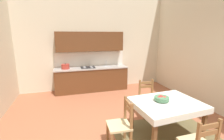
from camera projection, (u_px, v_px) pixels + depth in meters
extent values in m
cube|color=#A86042|center=(121.00, 133.00, 3.54)|extent=(6.14, 6.88, 0.10)
cube|color=beige|center=(94.00, 35.00, 6.07)|extent=(6.14, 0.12, 4.14)
cube|color=brown|center=(167.00, 137.00, 3.31)|extent=(2.10, 1.60, 0.01)
cube|color=brown|center=(92.00, 79.00, 6.03)|extent=(2.67, 0.60, 0.86)
cube|color=#ADA8A3|center=(92.00, 68.00, 5.92)|extent=(2.70, 0.63, 0.04)
cube|color=white|center=(90.00, 59.00, 6.14)|extent=(2.67, 0.01, 0.55)
cube|color=brown|center=(90.00, 41.00, 5.84)|extent=(2.45, 0.34, 0.70)
cube|color=black|center=(93.00, 91.00, 5.86)|extent=(2.63, 0.02, 0.09)
cylinder|color=silver|center=(107.00, 67.00, 6.09)|extent=(0.34, 0.34, 0.02)
cylinder|color=silver|center=(106.00, 63.00, 6.20)|extent=(0.02, 0.02, 0.22)
cube|color=black|center=(88.00, 67.00, 5.89)|extent=(0.52, 0.42, 0.01)
cylinder|color=silver|center=(85.00, 68.00, 5.76)|extent=(0.11, 0.11, 0.01)
cylinder|color=silver|center=(92.00, 67.00, 5.83)|extent=(0.11, 0.11, 0.01)
cylinder|color=silver|center=(84.00, 67.00, 5.94)|extent=(0.11, 0.11, 0.01)
cylinder|color=silver|center=(91.00, 66.00, 6.01)|extent=(0.11, 0.11, 0.01)
cylinder|color=#B2382D|center=(65.00, 67.00, 5.64)|extent=(0.28, 0.28, 0.15)
cylinder|color=#B2382D|center=(65.00, 65.00, 5.62)|extent=(0.29, 0.29, 0.02)
sphere|color=black|center=(65.00, 64.00, 5.61)|extent=(0.04, 0.04, 0.04)
cube|color=brown|center=(167.00, 102.00, 3.24)|extent=(1.33, 1.06, 0.02)
cube|color=brown|center=(154.00, 137.00, 2.74)|extent=(0.07, 0.07, 0.73)
cube|color=brown|center=(204.00, 125.00, 3.12)|extent=(0.07, 0.07, 0.73)
cube|color=brown|center=(132.00, 114.00, 3.53)|extent=(0.07, 0.07, 0.73)
cube|color=brown|center=(173.00, 106.00, 3.91)|extent=(0.07, 0.07, 0.73)
cube|color=silver|center=(167.00, 102.00, 3.24)|extent=(1.39, 1.13, 0.00)
cube|color=silver|center=(186.00, 117.00, 2.77)|extent=(1.33, 0.09, 0.12)
cube|color=silver|center=(152.00, 96.00, 3.73)|extent=(1.33, 0.09, 0.12)
cube|color=silver|center=(138.00, 110.00, 3.03)|extent=(0.07, 1.04, 0.12)
cube|color=silver|center=(192.00, 100.00, 3.47)|extent=(0.07, 1.04, 0.12)
cube|color=#D1BC89|center=(148.00, 100.00, 4.13)|extent=(0.45, 0.45, 0.04)
cube|color=olive|center=(157.00, 110.00, 4.05)|extent=(0.05, 0.05, 0.41)
cube|color=olive|center=(144.00, 112.00, 3.98)|extent=(0.05, 0.05, 0.41)
cube|color=olive|center=(152.00, 96.00, 4.33)|extent=(0.05, 0.05, 0.93)
cube|color=olive|center=(139.00, 97.00, 4.26)|extent=(0.05, 0.05, 0.93)
cube|color=olive|center=(146.00, 83.00, 4.22)|extent=(0.32, 0.05, 0.07)
cube|color=olive|center=(146.00, 87.00, 4.24)|extent=(0.32, 0.05, 0.07)
cube|color=olive|center=(210.00, 126.00, 2.21)|extent=(0.32, 0.03, 0.07)
cube|color=olive|center=(209.00, 133.00, 2.24)|extent=(0.32, 0.03, 0.07)
cube|color=#D1BC89|center=(119.00, 125.00, 2.98)|extent=(0.44, 0.44, 0.04)
cube|color=olive|center=(108.00, 132.00, 3.15)|extent=(0.05, 0.05, 0.41)
cube|color=olive|center=(131.00, 128.00, 2.84)|extent=(0.05, 0.05, 0.93)
cube|color=olive|center=(125.00, 118.00, 3.18)|extent=(0.05, 0.05, 0.93)
cube|color=olive|center=(128.00, 104.00, 2.93)|extent=(0.04, 0.32, 0.07)
cube|color=olive|center=(128.00, 109.00, 2.95)|extent=(0.04, 0.32, 0.07)
cylinder|color=#4C7F5B|center=(161.00, 101.00, 3.27)|extent=(0.17, 0.17, 0.02)
cylinder|color=#4C7F5B|center=(162.00, 98.00, 3.26)|extent=(0.30, 0.30, 0.07)
sphere|color=red|center=(159.00, 98.00, 3.25)|extent=(0.09, 0.09, 0.09)
sphere|color=red|center=(165.00, 98.00, 3.25)|extent=(0.08, 0.08, 0.08)
sphere|color=red|center=(161.00, 97.00, 3.28)|extent=(0.10, 0.10, 0.10)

